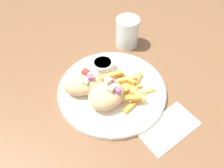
{
  "coord_description": "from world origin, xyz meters",
  "views": [
    {
      "loc": [
        -0.2,
        -0.31,
        1.24
      ],
      "look_at": [
        0.01,
        0.01,
        0.79
      ],
      "focal_mm": 35.0,
      "sensor_mm": 36.0,
      "label": 1
    }
  ],
  "objects": [
    {
      "name": "table",
      "position": [
        0.0,
        0.0,
        0.69
      ],
      "size": [
        1.46,
        1.46,
        0.75
      ],
      "color": "brown",
      "rests_on": "ground_plane"
    },
    {
      "name": "fries_pile",
      "position": [
        0.04,
        -0.01,
        0.78
      ],
      "size": [
        0.16,
        0.13,
        0.04
      ],
      "color": "gold",
      "rests_on": "plate"
    },
    {
      "name": "sauce_ramekin",
      "position": [
        0.03,
        0.09,
        0.79
      ],
      "size": [
        0.07,
        0.07,
        0.04
      ],
      "color": "white",
      "rests_on": "plate"
    },
    {
      "name": "water_glass",
      "position": [
        0.17,
        0.17,
        0.8
      ],
      "size": [
        0.08,
        0.08,
        0.1
      ],
      "color": "silver",
      "rests_on": "table"
    },
    {
      "name": "napkin",
      "position": [
        0.07,
        -0.16,
        0.75
      ],
      "size": [
        0.16,
        0.09,
        0.0
      ],
      "rotation": [
        0.0,
        0.0,
        0.06
      ],
      "color": "white",
      "rests_on": "table"
    },
    {
      "name": "plate",
      "position": [
        0.01,
        0.01,
        0.76
      ],
      "size": [
        0.3,
        0.3,
        0.02
      ],
      "color": "white",
      "rests_on": "table"
    },
    {
      "name": "pita_sandwich_far",
      "position": [
        -0.06,
        0.05,
        0.79
      ],
      "size": [
        0.12,
        0.1,
        0.06
      ],
      "rotation": [
        0.0,
        0.0,
        -0.36
      ],
      "color": "tan",
      "rests_on": "plate"
    },
    {
      "name": "pita_sandwich_near",
      "position": [
        -0.03,
        -0.02,
        0.79
      ],
      "size": [
        0.11,
        0.09,
        0.07
      ],
      "rotation": [
        0.0,
        0.0,
        0.08
      ],
      "color": "tan",
      "rests_on": "plate"
    }
  ]
}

